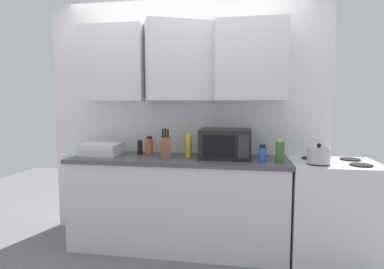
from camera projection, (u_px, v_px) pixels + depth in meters
wall_back_with_cabinets at (182, 89)px, 3.18m from camera, size 2.97×0.57×2.60m
counter_run at (178, 202)px, 3.07m from camera, size 2.10×0.63×0.90m
stove_range at (333, 211)px, 2.81m from camera, size 0.76×0.64×0.91m
kettle at (319, 155)px, 2.65m from camera, size 0.19×0.19×0.17m
microwave at (225, 144)px, 2.96m from camera, size 0.48×0.37×0.28m
dish_rack at (101, 149)px, 3.15m from camera, size 0.38×0.30×0.12m
knife_block at (166, 147)px, 2.97m from camera, size 0.13×0.14×0.29m
bottle_blue_cleaner at (262, 154)px, 2.75m from camera, size 0.07×0.07×0.16m
bottle_green_oil at (280, 152)px, 2.72m from camera, size 0.07×0.07×0.20m
bottle_soy_dark at (140, 147)px, 3.20m from camera, size 0.05×0.05×0.15m
bottle_yellow_mustard at (189, 146)px, 3.00m from camera, size 0.06×0.06×0.23m
bottle_spice_jar at (149, 146)px, 3.20m from camera, size 0.08×0.08×0.19m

